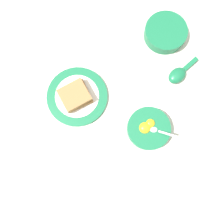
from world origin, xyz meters
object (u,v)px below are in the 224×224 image
object	(u,v)px
toast_plate	(77,96)
egg_bowl	(148,128)
soup_spoon	(179,74)
congee_bowl	(165,32)
toast_sandwich	(75,96)

from	to	relation	value
toast_plate	egg_bowl	bearing A→B (deg)	-28.12
soup_spoon	congee_bowl	bearing A→B (deg)	102.16
congee_bowl	toast_plate	bearing A→B (deg)	-146.38
toast_sandwich	congee_bowl	size ratio (longest dim) A/B	0.79
toast_plate	congee_bowl	distance (m)	0.42
toast_plate	congee_bowl	world-z (taller)	congee_bowl
toast_plate	soup_spoon	size ratio (longest dim) A/B	1.68
egg_bowl	soup_spoon	xyz separation A→B (m)	(0.13, 0.20, -0.01)
soup_spoon	congee_bowl	distance (m)	0.17
toast_sandwich	soup_spoon	world-z (taller)	toast_sandwich
egg_bowl	soup_spoon	distance (m)	0.24
egg_bowl	toast_sandwich	xyz separation A→B (m)	(-0.26, 0.13, 0.01)
egg_bowl	toast_sandwich	bearing A→B (deg)	152.75
congee_bowl	soup_spoon	bearing A→B (deg)	-77.84
toast_plate	soup_spoon	bearing A→B (deg)	9.51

